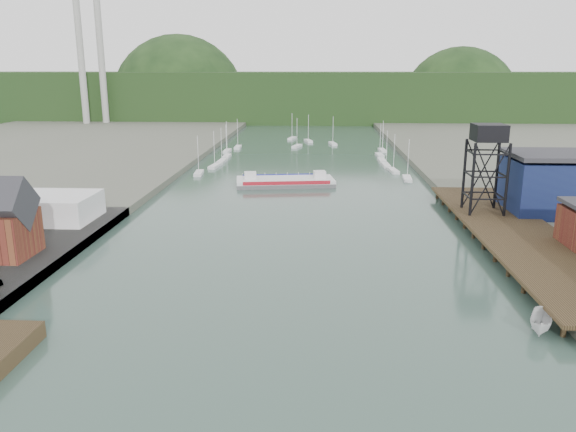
# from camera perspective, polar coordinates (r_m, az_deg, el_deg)

# --- Properties ---
(ground) EXTENTS (600.00, 600.00, 0.00)m
(ground) POSITION_cam_1_polar(r_m,az_deg,el_deg) (52.21, -2.62, -17.22)
(ground) COLOR #2D4640
(ground) RESTS_ON ground
(east_pier) EXTENTS (14.00, 70.00, 2.45)m
(east_pier) POSITION_cam_1_polar(r_m,az_deg,el_deg) (98.18, 22.22, -1.60)
(east_pier) COLOR black
(east_pier) RESTS_ON ground
(white_shed) EXTENTS (18.00, 12.00, 4.50)m
(white_shed) POSITION_cam_1_polar(r_m,az_deg,el_deg) (108.56, -23.62, 0.81)
(white_shed) COLOR silver
(white_shed) RESTS_ON west_quay
(lift_tower) EXTENTS (6.50, 6.50, 16.00)m
(lift_tower) POSITION_cam_1_polar(r_m,az_deg,el_deg) (107.16, 19.70, 7.45)
(lift_tower) COLOR black
(lift_tower) RESTS_ON east_pier
(blue_shed) EXTENTS (20.50, 14.50, 11.30)m
(blue_shed) POSITION_cam_1_polar(r_m,az_deg,el_deg) (115.36, 26.22, 2.92)
(blue_shed) COLOR #0D0F3A
(blue_shed) RESTS_ON east_land
(marina_sailboats) EXTENTS (57.71, 92.65, 0.90)m
(marina_sailboats) POSITION_cam_1_polar(r_m,az_deg,el_deg) (184.63, 1.66, 6.20)
(marina_sailboats) COLOR silver
(marina_sailboats) RESTS_ON ground
(smokestacks) EXTENTS (11.20, 8.20, 60.00)m
(smokestacks) POSITION_cam_1_polar(r_m,az_deg,el_deg) (297.92, -19.32, 14.36)
(smokestacks) COLOR #9F9E9A
(smokestacks) RESTS_ON ground
(distant_hills) EXTENTS (500.00, 120.00, 80.00)m
(distant_hills) POSITION_cam_1_polar(r_m,az_deg,el_deg) (345.98, 1.72, 11.83)
(distant_hills) COLOR black
(distant_hills) RESTS_ON ground
(chain_ferry) EXTENTS (24.74, 12.74, 3.40)m
(chain_ferry) POSITION_cam_1_polar(r_m,az_deg,el_deg) (137.59, -0.29, 3.54)
(chain_ferry) COLOR #545457
(chain_ferry) RESTS_ON ground
(motorboat) EXTENTS (4.38, 6.17, 2.24)m
(motorboat) POSITION_cam_1_polar(r_m,az_deg,el_deg) (67.26, 24.33, -9.87)
(motorboat) COLOR silver
(motorboat) RESTS_ON ground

